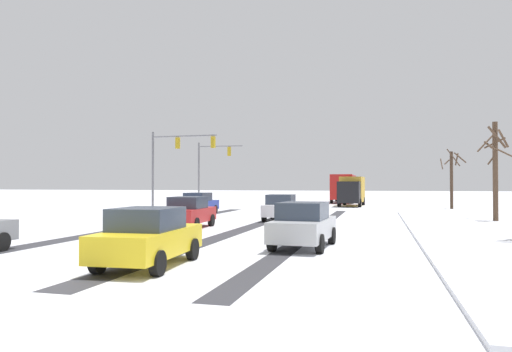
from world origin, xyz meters
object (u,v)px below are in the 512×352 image
Objects in this scene: bare_tree_sidewalk_far at (452,176)px; car_blue_lead at (198,203)px; car_silver_fourth at (303,225)px; bus_oncoming at (344,186)px; car_red_third at (189,212)px; box_truck_delivery at (352,190)px; bare_tree_sidewalk_mid at (495,166)px; traffic_signal_near_left at (174,155)px; car_yellow_cab_fifth at (149,237)px; traffic_signal_far_left at (210,164)px; car_white_second at (281,207)px.

car_blue_lead is at bearing -146.30° from bare_tree_sidewalk_far.
bus_oncoming reaches higher than car_silver_fourth.
car_red_third is 0.38× the size of bus_oncoming.
box_truck_delivery is (-0.13, 32.76, 0.82)m from car_silver_fourth.
car_blue_lead is at bearing -108.93° from bus_oncoming.
traffic_signal_near_left is at bearing 172.53° from bare_tree_sidewalk_mid.
bare_tree_sidewalk_far is at bearing 69.76° from car_yellow_cab_fifth.
car_yellow_cab_fifth is 0.56× the size of box_truck_delivery.
traffic_signal_far_left is 0.87× the size of box_truck_delivery.
bus_oncoming reaches higher than car_red_third.
traffic_signal_near_left is at bearing 126.47° from car_silver_fourth.
traffic_signal_far_left is 26.91m from bare_tree_sidewalk_mid.
car_blue_lead is at bearing -31.51° from traffic_signal_near_left.
car_white_second and car_red_third have the same top height.
traffic_signal_far_left is 31.51m from car_silver_fourth.
car_white_second is at bearing -31.17° from car_blue_lead.
car_white_second is at bearing 105.40° from car_silver_fourth.
car_silver_fourth is at bearing -40.29° from car_red_third.
traffic_signal_near_left reaches higher than car_white_second.
car_silver_fourth is (3.27, -11.87, 0.00)m from car_white_second.
bare_tree_sidewalk_mid is at bearing -29.13° from traffic_signal_far_left.
car_yellow_cab_fifth is (-0.26, -16.71, 0.00)m from car_white_second.
box_truck_delivery is (1.47, -9.48, -0.36)m from bus_oncoming.
traffic_signal_far_left is at bearing 107.68° from car_red_third.
traffic_signal_near_left and traffic_signal_far_left have the same top height.
traffic_signal_far_left is 1.55× the size of car_yellow_cab_fifth.
car_silver_fourth is 0.77× the size of bare_tree_sidewalk_far.
bare_tree_sidewalk_mid reaches higher than bus_oncoming.
traffic_signal_near_left is 1.19× the size of bare_tree_sidewalk_far.
traffic_signal_near_left is at bearing -86.04° from traffic_signal_far_left.
traffic_signal_near_left is 1.56× the size of car_blue_lead.
car_red_third is at bearing -62.21° from traffic_signal_near_left.
bare_tree_sidewalk_mid is at bearing 56.56° from car_yellow_cab_fifth.
bare_tree_sidewalk_far reaches higher than bus_oncoming.
box_truck_delivery is (13.12, 14.83, -2.99)m from traffic_signal_near_left.
car_blue_lead is at bearing 148.83° from car_white_second.
car_blue_lead is 0.99× the size of car_silver_fourth.
car_yellow_cab_fifth is (6.98, -21.10, 0.00)m from car_blue_lead.
box_truck_delivery is at bearing 48.51° from traffic_signal_near_left.
traffic_signal_near_left is 1.07× the size of bare_tree_sidewalk_mid.
car_blue_lead is 1.01× the size of car_white_second.
car_blue_lead and car_yellow_cab_fifth have the same top height.
car_yellow_cab_fifth is 37.77m from box_truck_delivery.
car_red_third is 0.56× the size of box_truck_delivery.
bare_tree_sidewalk_far is at bearing -20.59° from box_truck_delivery.
traffic_signal_near_left is 10.13m from traffic_signal_far_left.
car_silver_fourth is (10.51, -16.25, 0.00)m from car_blue_lead.
bare_tree_sidewalk_mid reaches higher than bare_tree_sidewalk_far.
traffic_signal_near_left is 23.02m from bare_tree_sidewalk_mid.
car_yellow_cab_fifth is at bearing -110.24° from bare_tree_sidewalk_far.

